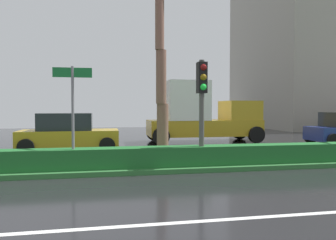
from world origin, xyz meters
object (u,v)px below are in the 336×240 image
object	(u,v)px
street_name_sign	(73,103)
car_in_traffic_third	(68,133)
traffic_signal_median_right	(202,93)
box_truck_lead	(202,115)

from	to	relation	value
street_name_sign	car_in_traffic_third	world-z (taller)	street_name_sign
street_name_sign	traffic_signal_median_right	bearing A→B (deg)	-0.01
street_name_sign	box_truck_lead	bearing A→B (deg)	52.40
street_name_sign	box_truck_lead	size ratio (longest dim) A/B	0.47
car_in_traffic_third	street_name_sign	bearing A→B (deg)	-82.68
street_name_sign	box_truck_lead	distance (m)	10.57
street_name_sign	car_in_traffic_third	distance (m)	5.60
car_in_traffic_third	box_truck_lead	xyz separation A→B (m)	(7.14, 2.95, 0.72)
traffic_signal_median_right	box_truck_lead	size ratio (longest dim) A/B	0.51
street_name_sign	car_in_traffic_third	xyz separation A→B (m)	(-0.70, 5.42, -1.25)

